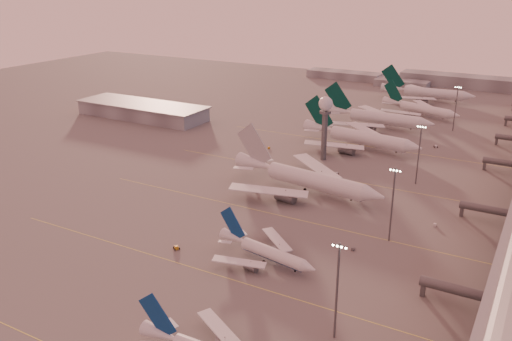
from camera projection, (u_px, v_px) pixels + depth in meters
The scene contains 22 objects.
ground at pixel (144, 274), 154.88m from camera, with size 700.00×700.00×0.00m, color #555353.
taxiway_markings at pixel (318, 223), 186.92m from camera, with size 180.00×185.25×0.02m.
hangar at pixel (142, 110), 323.38m from camera, with size 82.00×27.00×8.50m.
radar_tower at pixel (325, 116), 243.71m from camera, with size 6.40×6.40×31.10m.
mast_a at pixel (337, 287), 123.46m from camera, with size 3.60×0.56×25.00m.
mast_b at pixel (392, 201), 169.89m from camera, with size 3.60×0.56×25.00m.
mast_c at pixel (419, 152), 217.24m from camera, with size 3.60×0.56×25.00m.
mast_d at pixel (456, 106), 291.88m from camera, with size 3.60×0.56×25.00m.
distant_horizon at pixel (423, 80), 418.66m from camera, with size 165.00×37.50×9.00m.
narrowbody_mid at pixel (266, 253), 160.84m from camera, with size 35.41×28.03×13.93m.
widebody_white at pixel (306, 182), 212.26m from camera, with size 67.19×53.49×23.71m.
greentail_a at pixel (360, 140), 265.93m from camera, with size 63.73×51.12×23.24m.
greentail_b at pixel (378, 120), 302.60m from camera, with size 64.06×51.71×23.26m.
greentail_c at pixel (420, 111), 326.54m from camera, with size 50.80×40.34×19.20m.
greentail_d at pixel (427, 95), 365.96m from camera, with size 63.07×50.87×22.90m.
gsv_tug_mid at pixel (176, 248), 168.71m from camera, with size 4.60×4.24×1.13m.
gsv_truck_b at pixel (354, 248), 167.88m from camera, with size 5.16×2.15×2.04m.
gsv_truck_c at pixel (258, 190), 212.30m from camera, with size 6.20×4.49×2.37m.
gsv_catering_b at pixel (436, 221), 183.72m from camera, with size 5.00×2.72×3.92m.
gsv_tug_far at pixel (336, 174), 231.83m from camera, with size 2.68×3.62×0.93m.
gsv_truck_d at pixel (269, 147), 266.26m from camera, with size 2.08×5.05×2.00m.
gsv_tug_hangar at pixel (436, 146), 268.09m from camera, with size 4.37×3.88×1.07m.
Camera 1 is at (94.29, -102.29, 80.92)m, focal length 38.00 mm.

